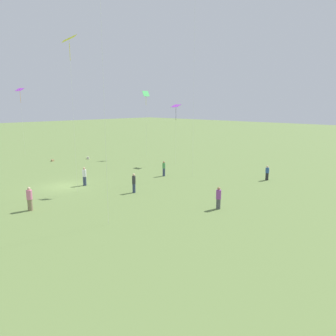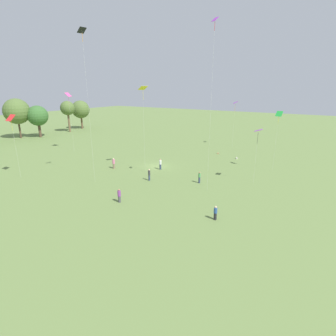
{
  "view_description": "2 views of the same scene",
  "coord_description": "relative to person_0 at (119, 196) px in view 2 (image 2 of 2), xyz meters",
  "views": [
    {
      "loc": [
        -29.56,
        15.27,
        8.06
      ],
      "look_at": [
        -9.38,
        -5.19,
        2.42
      ],
      "focal_mm": 35.0,
      "sensor_mm": 36.0,
      "label": 1
    },
    {
      "loc": [
        -37.04,
        -25.8,
        13.52
      ],
      "look_at": [
        -7.92,
        -7.43,
        2.95
      ],
      "focal_mm": 28.0,
      "sensor_mm": 36.0,
      "label": 2
    }
  ],
  "objects": [
    {
      "name": "ground_plane",
      "position": [
        15.16,
        4.92,
        -0.87
      ],
      "size": [
        240.0,
        240.0,
        0.0
      ],
      "primitive_type": "plane",
      "color": "olive"
    },
    {
      "name": "tree_3",
      "position": [
        17.64,
        52.92,
        6.47
      ],
      "size": [
        6.89,
        6.89,
        10.81
      ],
      "color": "brown",
      "rests_on": "ground_plane"
    },
    {
      "name": "tree_4",
      "position": [
        21.43,
        49.59,
        5.13
      ],
      "size": [
        5.57,
        5.57,
        8.84
      ],
      "color": "brown",
      "rests_on": "ground_plane"
    },
    {
      "name": "tree_5",
      "position": [
        32.2,
        50.51,
        6.44
      ],
      "size": [
        4.4,
        4.4,
        9.62
      ],
      "color": "brown",
      "rests_on": "ground_plane"
    },
    {
      "name": "tree_6",
      "position": [
        38.82,
        52.45,
        5.6
      ],
      "size": [
        5.88,
        5.88,
        9.45
      ],
      "color": "brown",
      "rests_on": "ground_plane"
    },
    {
      "name": "person_0",
      "position": [
        0.0,
        0.0,
        0.0
      ],
      "size": [
        0.49,
        0.49,
        1.76
      ],
      "rotation": [
        0.0,
        0.0,
        5.0
      ],
      "color": "#4C4C51",
      "rests_on": "ground_plane"
    },
    {
      "name": "person_1",
      "position": [
        8.37,
        1.58,
        0.05
      ],
      "size": [
        0.33,
        0.33,
        1.81
      ],
      "rotation": [
        0.0,
        0.0,
        6.28
      ],
      "color": "#333D5B",
      "rests_on": "ground_plane"
    },
    {
      "name": "person_2",
      "position": [
        2.12,
        -11.7,
        -0.09
      ],
      "size": [
        0.53,
        0.53,
        1.58
      ],
      "rotation": [
        0.0,
        0.0,
        0.68
      ],
      "color": "#232328",
      "rests_on": "ground_plane"
    },
    {
      "name": "person_3",
      "position": [
        14.0,
        3.32,
        0.05
      ],
      "size": [
        0.46,
        0.46,
        1.85
      ],
      "rotation": [
        0.0,
        0.0,
        1.77
      ],
      "color": "#333D5B",
      "rests_on": "ground_plane"
    },
    {
      "name": "person_4",
      "position": [
        11.44,
        -5.33,
        0.0
      ],
      "size": [
        0.43,
        0.43,
        1.73
      ],
      "rotation": [
        0.0,
        0.0,
        5.03
      ],
      "color": "#333D5B",
      "rests_on": "ground_plane"
    },
    {
      "name": "person_5",
      "position": [
        10.08,
        10.48,
        0.04
      ],
      "size": [
        0.6,
        0.6,
        1.85
      ],
      "rotation": [
        0.0,
        0.0,
        3.71
      ],
      "color": "#847056",
      "rests_on": "ground_plane"
    },
    {
      "name": "kite_0",
      "position": [
        -1.21,
        19.7,
        8.21
      ],
      "size": [
        1.01,
        1.34,
        9.73
      ],
      "rotation": [
        0.0,
        0.0,
        3.99
      ],
      "color": "red",
      "rests_on": "ground_plane"
    },
    {
      "name": "kite_2",
      "position": [
        15.93,
        -12.06,
        6.72
      ],
      "size": [
        1.17,
        1.12,
        7.99
      ],
      "rotation": [
        0.0,
        0.0,
        2.45
      ],
      "color": "purple",
      "rests_on": "ground_plane"
    },
    {
      "name": "kite_3",
      "position": [
        23.29,
        -13.28,
        8.39
      ],
      "size": [
        0.82,
        1.1,
        9.98
      ],
      "rotation": [
        0.0,
        0.0,
        3.69
      ],
      "color": "green",
      "rests_on": "ground_plane"
    },
    {
      "name": "kite_4",
      "position": [
        12.14,
        5.23,
        12.24
      ],
      "size": [
        1.52,
        1.44,
        13.78
      ],
      "rotation": [
        0.0,
        0.0,
        2.02
      ],
      "color": "yellow",
      "rests_on": "ground_plane"
    },
    {
      "name": "kite_5",
      "position": [
        38.97,
        -0.88,
        9.07
      ],
      "size": [
        1.42,
        1.38,
        10.51
      ],
      "rotation": [
        0.0,
        0.0,
        2.85
      ],
      "color": "purple",
      "rests_on": "ground_plane"
    },
    {
      "name": "kite_6",
      "position": [
        9.13,
        -7.62,
        18.24
      ],
      "size": [
        0.86,
        0.93,
        21.21
      ],
      "rotation": [
        0.0,
        0.0,
        3.46
      ],
      "color": "purple",
      "rests_on": "ground_plane"
    },
    {
      "name": "kite_7",
      "position": [
        3.37,
        7.96,
        18.51
      ],
      "size": [
        1.06,
        0.88,
        20.8
      ],
      "rotation": [
        0.0,
        0.0,
        2.28
      ],
      "color": "black",
      "rests_on": "ground_plane"
    },
    {
      "name": "kite_8",
      "position": [
        15.0,
        27.1,
        10.94
      ],
      "size": [
        1.43,
        1.24,
        12.57
      ],
      "rotation": [
        0.0,
        0.0,
        5.77
      ],
      "color": "#E54C99",
      "rests_on": "ground_plane"
    },
    {
      "name": "picnic_bag_0",
      "position": [
        29.67,
        -0.97,
        -0.73
      ],
      "size": [
        0.39,
        0.47,
        0.29
      ],
      "rotation": [
        0.0,
        0.0,
        2.02
      ],
      "color": "#A58459",
      "rests_on": "ground_plane"
    },
    {
      "name": "picnic_bag_1",
      "position": [
        27.82,
        -5.62,
        -0.71
      ],
      "size": [
        0.41,
        0.41,
        0.32
      ],
      "rotation": [
        0.0,
        0.0,
        0.78
      ],
      "color": "beige",
      "rests_on": "ground_plane"
    }
  ]
}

